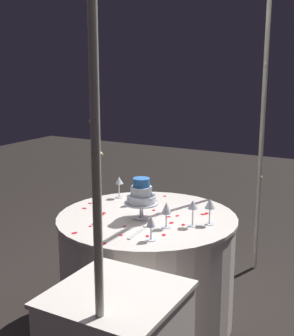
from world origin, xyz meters
name	(u,v)px	position (x,y,z in m)	size (l,w,h in m)	color
ground_plane	(147,317)	(0.00, 0.00, 0.00)	(12.00, 12.00, 0.00)	black
decorative_arch	(211,90)	(0.00, 0.42, 1.56)	(2.33, 0.06, 2.35)	#B7B29E
main_table	(147,268)	(0.00, 0.00, 0.37)	(1.18, 1.18, 0.73)	silver
tiered_cake	(141,195)	(0.06, -0.01, 0.89)	(0.22, 0.22, 0.27)	silver
wine_glass_0	(119,182)	(-0.28, -0.39, 0.85)	(0.06, 0.06, 0.16)	silver
wine_glass_1	(166,209)	(0.13, 0.21, 0.85)	(0.06, 0.06, 0.16)	silver
wine_glass_2	(193,206)	(0.03, 0.33, 0.86)	(0.06, 0.06, 0.16)	silver
wine_glass_3	(134,186)	(-0.19, -0.21, 0.86)	(0.06, 0.06, 0.18)	silver
wine_glass_4	(210,205)	(-0.05, 0.41, 0.86)	(0.06, 0.06, 0.16)	silver
wine_glass_5	(151,223)	(0.36, 0.22, 0.84)	(0.06, 0.06, 0.15)	silver
cake_knife	(142,230)	(0.24, 0.10, 0.74)	(0.30, 0.04, 0.01)	silver
rose_petal_0	(154,210)	(-0.12, -0.02, 0.73)	(0.03, 0.02, 0.00)	red
rose_petal_1	(165,196)	(-0.47, -0.11, 0.73)	(0.03, 0.02, 0.00)	red
rose_petal_2	(207,213)	(-0.24, 0.32, 0.73)	(0.04, 0.03, 0.00)	red
rose_petal_3	(125,226)	(0.24, -0.02, 0.73)	(0.02, 0.02, 0.00)	red
rose_petal_4	(102,215)	(0.12, -0.27, 0.73)	(0.04, 0.03, 0.00)	red
rose_petal_5	(90,203)	(-0.05, -0.49, 0.73)	(0.03, 0.02, 0.00)	red
rose_petal_6	(95,224)	(0.29, -0.21, 0.73)	(0.04, 0.03, 0.00)	red
rose_petal_7	(75,233)	(0.48, -0.22, 0.73)	(0.04, 0.03, 0.00)	red
rose_petal_8	(166,209)	(-0.18, 0.05, 0.73)	(0.04, 0.03, 0.00)	red
rose_petal_9	(203,214)	(-0.21, 0.31, 0.73)	(0.04, 0.03, 0.00)	red
rose_petal_10	(104,243)	(0.53, 0.02, 0.73)	(0.03, 0.02, 0.00)	red
rose_petal_11	(121,235)	(0.37, 0.04, 0.73)	(0.03, 0.02, 0.00)	red
rose_petal_12	(104,213)	(0.09, -0.28, 0.73)	(0.03, 0.02, 0.00)	red
rose_petal_13	(183,225)	(0.04, 0.28, 0.73)	(0.03, 0.02, 0.00)	red
rose_petal_14	(172,223)	(0.04, 0.20, 0.73)	(0.04, 0.03, 0.00)	red
rose_petal_15	(90,226)	(0.34, -0.21, 0.73)	(0.03, 0.02, 0.00)	red
rose_petal_16	(164,235)	(0.25, 0.25, 0.73)	(0.03, 0.02, 0.00)	red
rose_petal_17	(150,204)	(-0.24, -0.11, 0.73)	(0.02, 0.02, 0.00)	red
rose_petal_18	(147,236)	(0.32, 0.18, 0.73)	(0.03, 0.02, 0.00)	red
rose_petal_19	(177,216)	(-0.10, 0.17, 0.73)	(0.03, 0.02, 0.00)	red
rose_petal_20	(84,208)	(0.07, -0.45, 0.73)	(0.04, 0.02, 0.00)	red
rose_petal_21	(168,217)	(-0.05, 0.13, 0.73)	(0.03, 0.02, 0.00)	red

